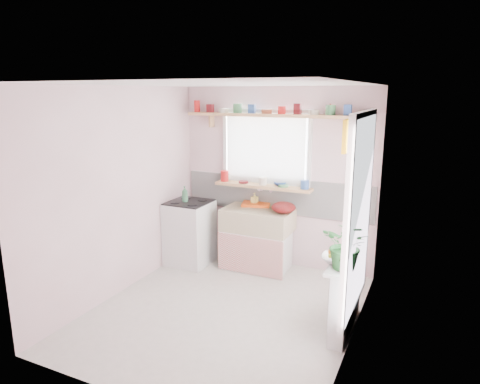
% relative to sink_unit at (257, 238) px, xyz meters
% --- Properties ---
extents(room, '(3.20, 3.20, 3.20)m').
position_rel_sink_unit_xyz_m(room, '(0.81, -0.43, 0.94)').
color(room, silver).
rests_on(room, ground).
extents(sink_unit, '(0.95, 0.65, 1.11)m').
position_rel_sink_unit_xyz_m(sink_unit, '(0.00, 0.00, 0.00)').
color(sink_unit, white).
rests_on(sink_unit, ground).
extents(cooker, '(0.58, 0.58, 0.93)m').
position_rel_sink_unit_xyz_m(cooker, '(-0.95, -0.24, 0.03)').
color(cooker, white).
rests_on(cooker, ground).
extents(radiator_ledge, '(0.22, 0.95, 0.78)m').
position_rel_sink_unit_xyz_m(radiator_ledge, '(1.45, -1.09, -0.03)').
color(radiator_ledge, white).
rests_on(radiator_ledge, ground).
extents(windowsill, '(1.40, 0.22, 0.04)m').
position_rel_sink_unit_xyz_m(windowsill, '(-0.00, 0.19, 0.71)').
color(windowsill, tan).
rests_on(windowsill, room).
extents(pine_shelf, '(2.52, 0.24, 0.04)m').
position_rel_sink_unit_xyz_m(pine_shelf, '(0.15, 0.18, 1.69)').
color(pine_shelf, tan).
rests_on(pine_shelf, room).
extents(shelf_crockery, '(2.47, 0.11, 0.12)m').
position_rel_sink_unit_xyz_m(shelf_crockery, '(0.11, 0.18, 1.76)').
color(shelf_crockery, red).
rests_on(shelf_crockery, pine_shelf).
extents(sill_crockery, '(1.35, 0.11, 0.12)m').
position_rel_sink_unit_xyz_m(sill_crockery, '(-0.00, 0.19, 0.78)').
color(sill_crockery, red).
rests_on(sill_crockery, windowsill).
extents(dish_tray, '(0.46, 0.39, 0.04)m').
position_rel_sink_unit_xyz_m(dish_tray, '(-0.11, 0.21, 0.44)').
color(dish_tray, '#FE5A16').
rests_on(dish_tray, sink_unit).
extents(colander, '(0.36, 0.36, 0.15)m').
position_rel_sink_unit_xyz_m(colander, '(0.38, -0.00, 0.49)').
color(colander, '#570E0F').
rests_on(colander, sink_unit).
extents(jade_plant, '(0.49, 0.44, 0.48)m').
position_rel_sink_unit_xyz_m(jade_plant, '(1.48, -1.36, 0.58)').
color(jade_plant, '#29672E').
rests_on(jade_plant, radiator_ledge).
extents(fruit_bowl, '(0.33, 0.33, 0.07)m').
position_rel_sink_unit_xyz_m(fruit_bowl, '(1.36, -1.23, 0.38)').
color(fruit_bowl, white).
rests_on(fruit_bowl, radiator_ledge).
extents(herb_pot, '(0.12, 0.10, 0.19)m').
position_rel_sink_unit_xyz_m(herb_pot, '(1.48, -1.49, 0.44)').
color(herb_pot, '#296729').
rests_on(herb_pot, radiator_ledge).
extents(soap_bottle_sink, '(0.09, 0.09, 0.18)m').
position_rel_sink_unit_xyz_m(soap_bottle_sink, '(-0.13, 0.21, 0.51)').
color(soap_bottle_sink, '#D2C35D').
rests_on(soap_bottle_sink, sink_unit).
extents(sill_cup, '(0.12, 0.12, 0.09)m').
position_rel_sink_unit_xyz_m(sill_cup, '(-0.59, 0.25, 0.77)').
color(sill_cup, beige).
rests_on(sill_cup, windowsill).
extents(sill_bowl, '(0.20, 0.20, 0.06)m').
position_rel_sink_unit_xyz_m(sill_bowl, '(0.23, 0.25, 0.76)').
color(sill_bowl, '#2F4D9A').
rests_on(sill_bowl, windowsill).
extents(shelf_vase, '(0.16, 0.16, 0.14)m').
position_rel_sink_unit_xyz_m(shelf_vase, '(0.88, 0.24, 1.78)').
color(shelf_vase, '#AD4635').
rests_on(shelf_vase, pine_shelf).
extents(cooker_bottle, '(0.09, 0.10, 0.23)m').
position_rel_sink_unit_xyz_m(cooker_bottle, '(-0.99, -0.27, 0.60)').
color(cooker_bottle, '#3D7A52').
rests_on(cooker_bottle, cooker).
extents(fruit, '(0.20, 0.14, 0.10)m').
position_rel_sink_unit_xyz_m(fruit, '(1.37, -1.23, 0.44)').
color(fruit, orange).
rests_on(fruit, fruit_bowl).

